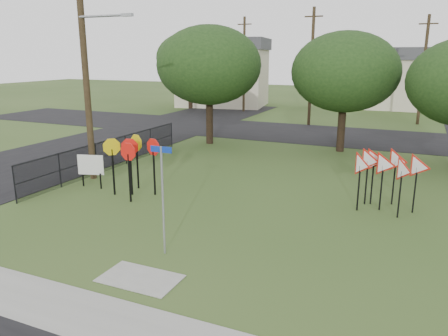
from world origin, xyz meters
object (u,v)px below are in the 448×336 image
at_px(stop_sign_cluster, 132,153).
at_px(yield_sign_cluster, 385,166).
at_px(info_board, 91,166).
at_px(street_name_sign, 163,194).

distance_m(stop_sign_cluster, yield_sign_cluster, 9.56).
distance_m(yield_sign_cluster, info_board, 11.73).
bearing_deg(street_name_sign, info_board, 145.73).
xyz_separation_m(yield_sign_cluster, info_board, (-11.50, -2.20, -0.68)).
height_order(street_name_sign, info_board, street_name_sign).
relative_size(street_name_sign, info_board, 2.20).
height_order(stop_sign_cluster, info_board, stop_sign_cluster).
bearing_deg(info_board, street_name_sign, -34.27).
distance_m(street_name_sign, stop_sign_cluster, 5.72).
distance_m(stop_sign_cluster, info_board, 2.36).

